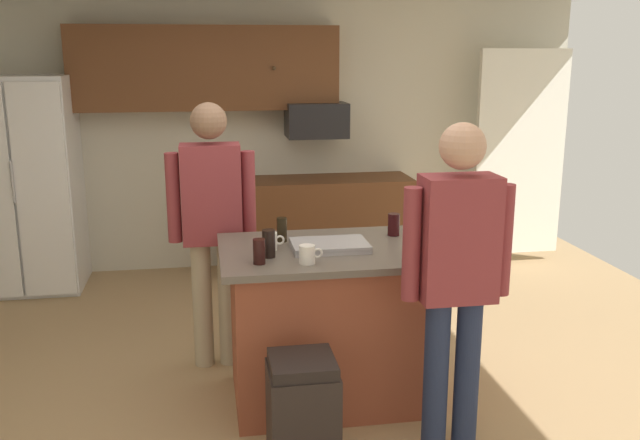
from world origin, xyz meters
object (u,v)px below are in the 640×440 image
person_elder_center (212,217)px  glass_dark_ale (269,244)px  mug_blue_stoneware (308,254)px  serving_tray (330,246)px  mug_ceramic_white (270,241)px  trash_bin (303,415)px  glass_stout_tall (259,252)px  glass_short_whisky (394,225)px  microwave_over_range (316,120)px  tumbler_amber (282,230)px  refrigerator (25,185)px  kitchen_island (328,323)px  glass_pilsner (417,246)px  person_guest_left (457,268)px

person_elder_center → glass_dark_ale: person_elder_center is taller
mug_blue_stoneware → serving_tray: size_ratio=0.30×
mug_ceramic_white → trash_bin: (0.08, -0.74, -0.70)m
glass_dark_ale → trash_bin: glass_dark_ale is taller
trash_bin → glass_stout_tall: bearing=108.7°
mug_blue_stoneware → glass_stout_tall: glass_stout_tall is taller
glass_short_whisky → microwave_over_range: bearing=92.5°
trash_bin → tumbler_amber: bearing=89.3°
glass_stout_tall → mug_ceramic_white: size_ratio=1.07×
microwave_over_range → glass_short_whisky: bearing=-87.5°
refrigerator → kitchen_island: 3.36m
glass_dark_ale → glass_stout_tall: bearing=-118.2°
glass_stout_tall → glass_pilsner: (0.87, -0.03, 0.00)m
serving_tray → microwave_over_range: bearing=82.4°
kitchen_island → person_elder_center: size_ratio=0.72×
refrigerator → glass_dark_ale: (1.89, -2.58, 0.09)m
glass_pilsner → mug_blue_stoneware: bearing=-179.3°
glass_dark_ale → person_guest_left: bearing=-31.2°
person_guest_left → tumbler_amber: person_guest_left is taller
tumbler_amber → trash_bin: tumbler_amber is taller
refrigerator → glass_dark_ale: refrigerator is taller
glass_dark_ale → microwave_over_range: bearing=75.3°
kitchen_island → mug_blue_stoneware: 0.62m
kitchen_island → serving_tray: bearing=-85.5°
microwave_over_range → glass_pilsner: (0.10, -2.84, -0.43)m
person_elder_center → glass_short_whisky: size_ratio=12.71×
glass_short_whisky → tumbler_amber: bearing=-177.9°
trash_bin → microwave_over_range: bearing=79.5°
refrigerator → tumbler_amber: bearing=-48.5°
refrigerator → kitchen_island: bearing=-47.4°
glass_stout_tall → trash_bin: (0.16, -0.48, -0.72)m
kitchen_island → tumbler_amber: (-0.25, 0.19, 0.54)m
microwave_over_range → tumbler_amber: 2.49m
glass_dark_ale → serving_tray: bearing=15.9°
trash_bin → person_elder_center: bearing=106.9°
glass_stout_tall → tumbler_amber: 0.47m
kitchen_island → trash_bin: bearing=-109.8°
glass_short_whisky → serving_tray: bearing=-152.2°
glass_stout_tall → tumbler_amber: (0.18, 0.43, 0.00)m
glass_pilsner → glass_dark_ale: glass_dark_ale is taller
glass_stout_tall → trash_bin: bearing=-71.3°
kitchen_island → person_guest_left: 1.01m
person_guest_left → glass_dark_ale: bearing=20.2°
person_elder_center → glass_stout_tall: 0.87m
glass_pilsner → tumbler_amber: bearing=146.5°
serving_tray → trash_bin: bearing=-110.5°
glass_short_whisky → glass_stout_tall: bearing=-152.4°
glass_stout_tall → serving_tray: glass_stout_tall is taller
person_elder_center → glass_pilsner: person_elder_center is taller
refrigerator → mug_blue_stoneware: refrigerator is taller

